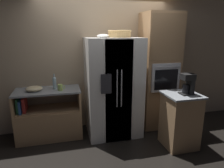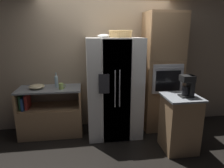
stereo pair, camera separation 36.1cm
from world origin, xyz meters
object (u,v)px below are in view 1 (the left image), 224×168
mixing_bowl (34,89)px  coffee_maker (188,83)px  wall_oven (158,72)px  bottle_tall (55,82)px  refrigerator (113,87)px  fruit_bowl (103,36)px  wicker_basket (120,33)px  mug (60,87)px

mixing_bowl → coffee_maker: coffee_maker is taller
wall_oven → bottle_tall: bearing=178.6°
refrigerator → fruit_bowl: bearing=159.4°
wicker_basket → bottle_tall: wicker_basket is taller
fruit_bowl → bottle_tall: fruit_bowl is taller
wall_oven → mixing_bowl: wall_oven is taller
wicker_basket → mixing_bowl: bearing=176.8°
bottle_tall → mixing_bowl: bottle_tall is taller
fruit_bowl → coffee_maker: fruit_bowl is taller
mug → coffee_maker: size_ratio=0.36×
refrigerator → coffee_maker: (1.05, -0.78, 0.21)m
wall_oven → coffee_maker: size_ratio=6.71×
wall_oven → wicker_basket: bearing=-174.3°
bottle_tall → fruit_bowl: bearing=-6.2°
refrigerator → fruit_bowl: size_ratio=8.11×
bottle_tall → coffee_maker: (2.10, -0.94, 0.09)m
wall_oven → mug: size_ratio=18.40×
mixing_bowl → fruit_bowl: bearing=-2.2°
bottle_tall → mixing_bowl: (-0.35, -0.05, -0.08)m
refrigerator → bottle_tall: refrigerator is taller
mug → coffee_maker: bearing=-21.8°
bottle_tall → coffee_maker: 2.30m
wall_oven → coffee_maker: wall_oven is taller
fruit_bowl → mixing_bowl: 1.53m
refrigerator → fruit_bowl: fruit_bowl is taller
fruit_bowl → mixing_bowl: size_ratio=0.81×
coffee_maker → fruit_bowl: bearing=145.3°
wicker_basket → wall_oven: bearing=5.7°
wall_oven → wicker_basket: (-0.85, -0.08, 0.75)m
wicker_basket → mug: wicker_basket is taller
bottle_tall → coffee_maker: bearing=-24.0°
bottle_tall → mug: bearing=-54.1°
fruit_bowl → mixing_bowl: fruit_bowl is taller
refrigerator → coffee_maker: 1.32m
wicker_basket → mug: (-1.08, -0.00, -0.92)m
fruit_bowl → bottle_tall: 1.21m
mixing_bowl → wicker_basket: bearing=-3.2°
mixing_bowl → coffee_maker: 2.61m
wall_oven → wicker_basket: 1.13m
refrigerator → fruit_bowl: (-0.17, 0.06, 0.94)m
wicker_basket → bottle_tall: 1.46m
refrigerator → wicker_basket: size_ratio=4.33×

